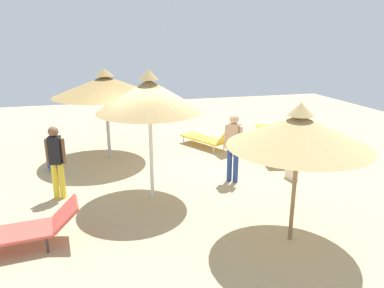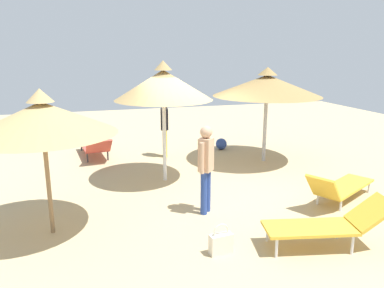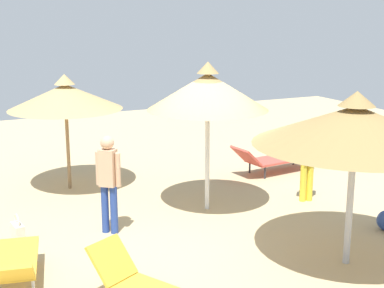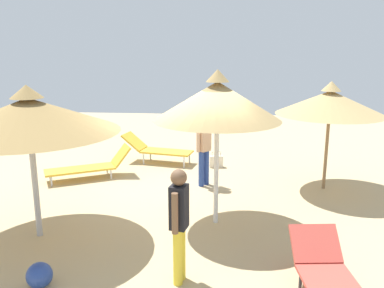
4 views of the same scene
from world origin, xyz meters
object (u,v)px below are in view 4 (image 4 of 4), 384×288
(parasol_umbrella_near_right, at_px, (330,102))
(person_standing_near_left, at_px, (179,220))
(lounge_chair_edge, at_px, (334,286))
(person_standing_front, at_px, (204,145))
(lounge_chair_back, at_px, (91,166))
(lounge_chair_far_left, at_px, (156,149))
(parasol_umbrella_center, at_px, (29,115))
(handbag, at_px, (216,161))
(beach_ball, at_px, (39,275))
(parasol_umbrella_far_right, at_px, (217,101))

(parasol_umbrella_near_right, height_order, person_standing_near_left, parasol_umbrella_near_right)
(lounge_chair_edge, height_order, person_standing_front, person_standing_front)
(parasol_umbrella_near_right, bearing_deg, lounge_chair_edge, -11.16)
(lounge_chair_back, bearing_deg, lounge_chair_far_left, 137.53)
(lounge_chair_back, bearing_deg, parasol_umbrella_center, 2.16)
(handbag, bearing_deg, beach_ball, -20.92)
(parasol_umbrella_near_right, distance_m, lounge_chair_back, 5.93)
(parasol_umbrella_far_right, xyz_separation_m, lounge_chair_back, (-2.37, -3.20, -1.99))
(lounge_chair_back, relative_size, handbag, 4.24)
(lounge_chair_back, height_order, person_standing_front, person_standing_front)
(parasol_umbrella_far_right, xyz_separation_m, lounge_chair_edge, (2.55, 1.55, -1.95))
(parasol_umbrella_center, relative_size, person_standing_near_left, 1.79)
(parasol_umbrella_center, relative_size, parasol_umbrella_far_right, 1.04)
(person_standing_front, height_order, handbag, person_standing_front)
(parasol_umbrella_far_right, distance_m, lounge_chair_back, 4.45)
(parasol_umbrella_center, relative_size, handbag, 5.98)
(lounge_chair_far_left, bearing_deg, parasol_umbrella_near_right, 67.33)
(lounge_chair_far_left, distance_m, lounge_chair_edge, 7.26)
(lounge_chair_edge, height_order, person_standing_near_left, person_standing_near_left)
(handbag, relative_size, beach_ball, 1.39)
(parasol_umbrella_far_right, relative_size, lounge_chair_far_left, 1.39)
(parasol_umbrella_near_right, bearing_deg, handbag, -120.12)
(lounge_chair_back, xyz_separation_m, handbag, (-1.23, 3.11, -0.15))
(lounge_chair_back, bearing_deg, parasol_umbrella_near_right, 87.44)
(beach_ball, bearing_deg, parasol_umbrella_far_right, 134.82)
(lounge_chair_edge, xyz_separation_m, person_standing_front, (-4.63, -1.90, 0.63))
(parasol_umbrella_far_right, distance_m, person_standing_front, 2.49)
(lounge_chair_back, distance_m, beach_ball, 4.79)
(lounge_chair_edge, bearing_deg, parasol_umbrella_far_right, -148.61)
(lounge_chair_edge, relative_size, person_standing_front, 1.25)
(handbag, bearing_deg, lounge_chair_back, -68.39)
(parasol_umbrella_center, xyz_separation_m, parasol_umbrella_near_right, (-2.93, 5.56, -0.13))
(person_standing_front, bearing_deg, beach_ball, -24.48)
(parasol_umbrella_near_right, height_order, person_standing_front, parasol_umbrella_near_right)
(parasol_umbrella_far_right, height_order, lounge_chair_edge, parasol_umbrella_far_right)
(handbag, bearing_deg, parasol_umbrella_far_right, 1.46)
(parasol_umbrella_near_right, xyz_separation_m, handbag, (-1.49, -2.56, -1.85))
(parasol_umbrella_far_right, bearing_deg, parasol_umbrella_center, -75.18)
(person_standing_near_left, bearing_deg, lounge_chair_edge, 75.89)
(handbag, bearing_deg, person_standing_front, -9.58)
(parasol_umbrella_far_right, height_order, lounge_chair_far_left, parasol_umbrella_far_right)
(parasol_umbrella_near_right, bearing_deg, parasol_umbrella_far_right, -49.49)
(lounge_chair_back, relative_size, beach_ball, 5.88)
(parasol_umbrella_near_right, distance_m, person_standing_front, 3.00)
(person_standing_near_left, bearing_deg, parasol_umbrella_near_right, 144.87)
(lounge_chair_far_left, xyz_separation_m, lounge_chair_edge, (6.44, 3.36, -0.05))
(parasol_umbrella_near_right, bearing_deg, person_standing_near_left, -35.13)
(person_standing_near_left, bearing_deg, beach_ball, -80.84)
(person_standing_front, bearing_deg, parasol_umbrella_far_right, 9.49)
(parasol_umbrella_center, distance_m, parasol_umbrella_near_right, 6.28)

